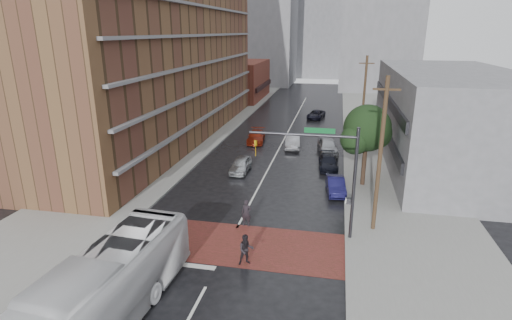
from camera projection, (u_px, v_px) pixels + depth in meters
The scene contains 24 objects.
ground at pixel (227, 247), 24.08m from camera, with size 160.00×160.00×0.00m, color black.
crosswalk at pixel (229, 243), 24.55m from camera, with size 14.00×5.00×0.02m, color maroon.
sidewalk_west at pixel (191, 135), 49.55m from camera, with size 9.00×90.00×0.15m, color gray.
sidewalk_east at pixel (384, 146), 45.16m from camera, with size 9.00×90.00×0.15m, color gray.
apartment_block at pixel (161, 16), 44.79m from camera, with size 10.00×44.00×28.00m, color brown.
storefront_west at pixel (242, 80), 75.61m from camera, with size 8.00×16.00×7.00m, color brown.
building_east at pixel (448, 118), 38.18m from camera, with size 11.00×26.00×9.00m, color gray.
distant_tower_west at pixel (257, 15), 94.49m from camera, with size 18.00×16.00×32.00m, color gray.
distant_tower_east at pixel (383, 3), 82.94m from camera, with size 16.00×14.00×36.00m, color gray.
distant_tower_center at pixel (319, 32), 108.89m from camera, with size 12.00×10.00×24.00m, color gray.
street_tree at pixel (367, 131), 32.21m from camera, with size 4.20×4.10×6.90m.
signal_mast at pixel (331, 167), 23.84m from camera, with size 6.50×0.30×7.20m.
utility_pole_near at pixel (380, 156), 24.54m from camera, with size 1.60×0.26×10.00m.
utility_pole_far at pixel (364, 102), 43.18m from camera, with size 1.60×0.26×10.00m.
transit_bus at pixel (96, 299), 16.79m from camera, with size 2.90×12.38×3.45m, color silver.
pedestrian_a at pixel (246, 213), 26.49m from camera, with size 0.67×0.44×1.84m, color black.
pedestrian_b at pixel (246, 250), 22.11m from camera, with size 0.88×0.68×1.80m, color black.
car_travel_a at pixel (241, 165), 36.82m from camera, with size 1.59×3.96×1.35m, color #B0B4B8.
car_travel_b at pixel (293, 141), 44.41m from camera, with size 1.57×4.50×1.48m, color #A1A1A8.
car_travel_c at pixel (256, 137), 46.64m from camera, with size 1.88×4.61×1.34m, color maroon.
suv_travel at pixel (316, 114), 59.20m from camera, with size 2.05×4.46×1.24m, color black.
car_parked_near at pixel (336, 185), 32.00m from camera, with size 1.34×3.85×1.27m, color #141343.
car_parked_mid at pixel (328, 162), 37.75m from camera, with size 1.72×4.22×1.23m, color black.
car_parked_far at pixel (328, 146), 42.25m from camera, with size 1.94×4.82×1.64m, color #A8ABB0.
Camera 1 is at (6.00, -20.49, 12.47)m, focal length 28.00 mm.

